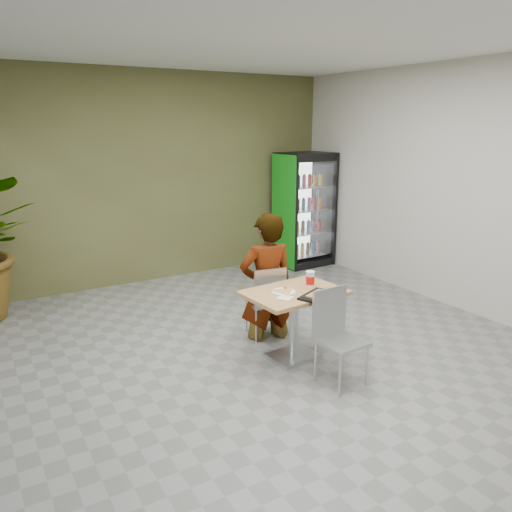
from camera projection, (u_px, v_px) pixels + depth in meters
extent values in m
plane|color=gray|center=(279.00, 366.00, 5.13)|extent=(7.00, 7.00, 0.00)
cube|color=tan|center=(294.00, 293.00, 5.13)|extent=(1.04, 0.76, 0.04)
cylinder|color=#B1B3B6|center=(294.00, 327.00, 5.22)|extent=(0.10, 0.10, 0.71)
cube|color=#B1B3B6|center=(293.00, 356.00, 5.31)|extent=(0.52, 0.43, 0.04)
cube|color=#B1B3B6|center=(264.00, 302.00, 5.79)|extent=(0.44, 0.44, 0.03)
cube|color=#B1B3B6|center=(270.00, 288.00, 5.57)|extent=(0.38, 0.09, 0.45)
cylinder|color=#B1B3B6|center=(272.00, 312.00, 6.05)|extent=(0.02, 0.02, 0.41)
cylinder|color=#B1B3B6|center=(246.00, 316.00, 5.93)|extent=(0.02, 0.02, 0.41)
cylinder|color=#B1B3B6|center=(282.00, 322.00, 5.75)|extent=(0.02, 0.02, 0.41)
cylinder|color=#B1B3B6|center=(256.00, 326.00, 5.64)|extent=(0.02, 0.02, 0.41)
cube|color=#B1B3B6|center=(342.00, 342.00, 4.69)|extent=(0.42, 0.42, 0.03)
cube|color=#B1B3B6|center=(329.00, 312.00, 4.78)|extent=(0.40, 0.05, 0.48)
cylinder|color=#B1B3B6|center=(340.00, 375.00, 4.51)|extent=(0.02, 0.02, 0.43)
cylinder|color=#B1B3B6|center=(367.00, 365.00, 4.70)|extent=(0.02, 0.02, 0.43)
cylinder|color=#B1B3B6|center=(315.00, 360.00, 4.79)|extent=(0.02, 0.02, 0.43)
cylinder|color=#B1B3B6|center=(342.00, 351.00, 4.97)|extent=(0.02, 0.02, 0.43)
imported|color=black|center=(267.00, 289.00, 5.70)|extent=(0.71, 0.53, 1.77)
cylinder|color=white|center=(283.00, 292.00, 5.08)|extent=(0.25, 0.25, 0.01)
cylinder|color=white|center=(310.00, 280.00, 5.24)|extent=(0.09, 0.09, 0.16)
cylinder|color=red|center=(310.00, 280.00, 5.24)|extent=(0.09, 0.09, 0.09)
cylinder|color=white|center=(310.00, 272.00, 5.22)|extent=(0.09, 0.09, 0.01)
cube|color=white|center=(285.00, 298.00, 4.89)|extent=(0.18, 0.18, 0.02)
cube|color=black|center=(320.00, 296.00, 4.94)|extent=(0.48, 0.43, 0.02)
cube|color=black|center=(304.00, 210.00, 8.63)|extent=(0.90, 0.71, 1.94)
cube|color=#18A01C|center=(283.00, 212.00, 8.41)|extent=(0.04, 0.67, 1.90)
cube|color=silver|center=(316.00, 211.00, 8.35)|extent=(0.70, 0.04, 1.55)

